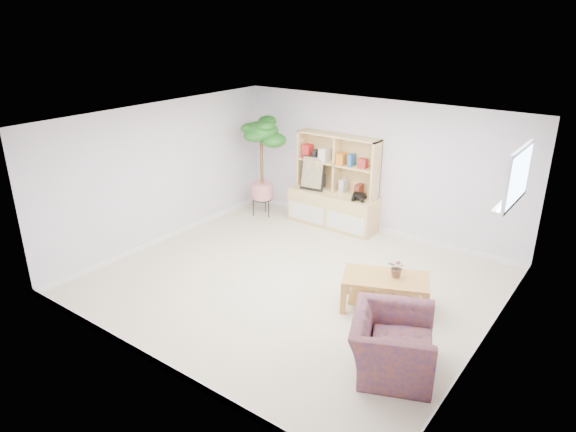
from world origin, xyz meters
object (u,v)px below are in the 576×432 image
Objects in this scene: storage_unit at (334,182)px; armchair at (392,340)px; coffee_table at (385,292)px; floor_tree at (262,168)px.

armchair is at bearing -49.45° from storage_unit.
storage_unit reaches higher than coffee_table.
storage_unit is 1.45m from floor_tree.
storage_unit is at bearing 15.11° from floor_tree.
floor_tree is at bearing 131.04° from coffee_table.
armchair is (0.64, -1.14, 0.15)m from coffee_table.
floor_tree reaches higher than armchair.
storage_unit is at bearing 112.35° from coffee_table.
coffee_table is 3.96m from floor_tree.
coffee_table is at bearing 6.41° from armchair.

